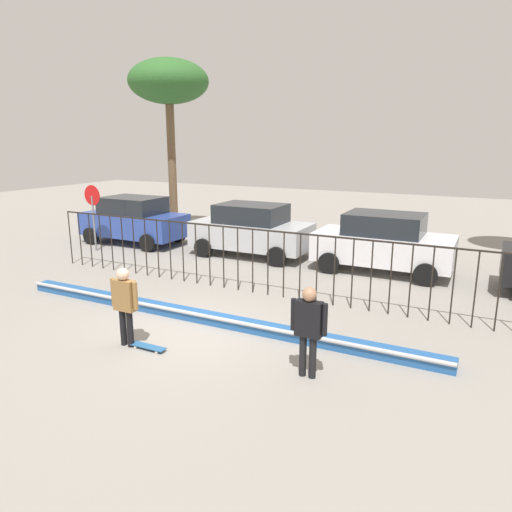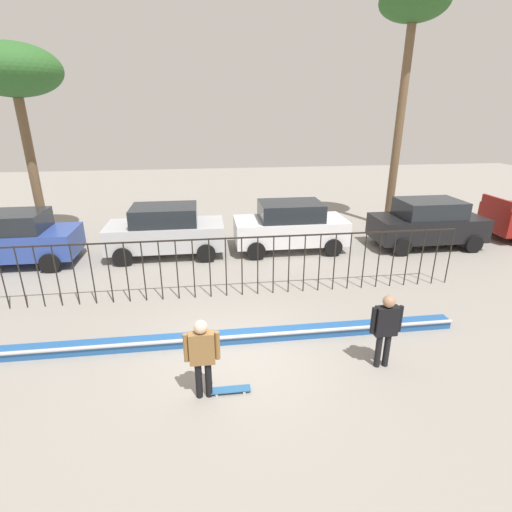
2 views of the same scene
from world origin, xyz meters
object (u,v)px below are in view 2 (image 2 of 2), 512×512
at_px(parked_car_blue, 13,238).
at_px(parked_car_silver, 166,230).
at_px(parked_car_black, 427,223).
at_px(skateboarder, 202,352).
at_px(parked_car_white, 290,226).
at_px(palm_tree_short, 13,73).
at_px(palm_tree_tall, 413,14).
at_px(skateboard, 230,390).
at_px(camera_operator, 386,325).

height_order(parked_car_blue, parked_car_silver, same).
xyz_separation_m(parked_car_silver, parked_car_black, (10.27, -0.35, 0.00)).
distance_m(skateboarder, parked_car_white, 8.77).
xyz_separation_m(skateboarder, parked_car_black, (8.94, 7.73, -0.03)).
relative_size(parked_car_white, palm_tree_short, 0.57).
bearing_deg(palm_tree_tall, parked_car_black, -86.29).
distance_m(skateboard, camera_operator, 3.46).
bearing_deg(palm_tree_short, parked_car_silver, -24.34).
bearing_deg(palm_tree_tall, skateboarder, -129.29).
bearing_deg(camera_operator, skateboarder, 68.00).
distance_m(parked_car_silver, palm_tree_short, 7.89).
bearing_deg(parked_car_black, parked_car_white, 178.81).
bearing_deg(skateboard, parked_car_blue, 146.12).
bearing_deg(camera_operator, skateboard, 68.31).
distance_m(parked_car_white, palm_tree_tall, 9.81).
distance_m(skateboard, parked_car_black, 11.45).
bearing_deg(parked_car_blue, parked_car_black, -0.58).
relative_size(parked_car_white, palm_tree_tall, 0.43).
bearing_deg(parked_car_white, parked_car_silver, 176.43).
relative_size(camera_operator, parked_car_white, 0.39).
relative_size(parked_car_blue, palm_tree_tall, 0.43).
bearing_deg(skateboard, parked_car_white, 83.72).
bearing_deg(parked_car_silver, parked_car_blue, -177.88).
height_order(skateboard, palm_tree_tall, palm_tree_tall).
bearing_deg(parked_car_white, parked_car_blue, 178.04).
distance_m(parked_car_silver, parked_car_white, 4.75).
distance_m(parked_car_black, palm_tree_short, 16.61).
bearing_deg(skateboarder, skateboard, -25.73).
relative_size(camera_operator, parked_car_silver, 0.39).
bearing_deg(skateboard, parked_car_black, 56.09).
bearing_deg(palm_tree_tall, parked_car_blue, -169.33).
bearing_deg(palm_tree_tall, camera_operator, -115.81).
bearing_deg(skateboarder, camera_operator, -23.70).
distance_m(parked_car_black, palm_tree_tall, 8.35).
height_order(skateboard, parked_car_silver, parked_car_silver).
distance_m(skateboarder, camera_operator, 3.83).
bearing_deg(skateboarder, parked_car_blue, 99.55).
relative_size(skateboard, parked_car_white, 0.19).
height_order(skateboarder, skateboard, skateboarder).
bearing_deg(parked_car_silver, camera_operator, -56.90).
relative_size(camera_operator, palm_tree_tall, 0.17).
height_order(skateboard, parked_car_white, parked_car_white).
bearing_deg(skateboard, parked_car_silver, 116.57).
bearing_deg(parked_car_black, parked_car_silver, -179.65).
xyz_separation_m(parked_car_white, palm_tree_tall, (5.32, 2.63, 7.80)).
bearing_deg(parked_car_black, palm_tree_short, 172.40).
height_order(skateboarder, parked_car_black, parked_car_black).
xyz_separation_m(camera_operator, parked_car_black, (5.14, 7.27, -0.04)).
bearing_deg(parked_car_white, palm_tree_tall, 22.87).
bearing_deg(parked_car_white, skateboard, -113.47).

